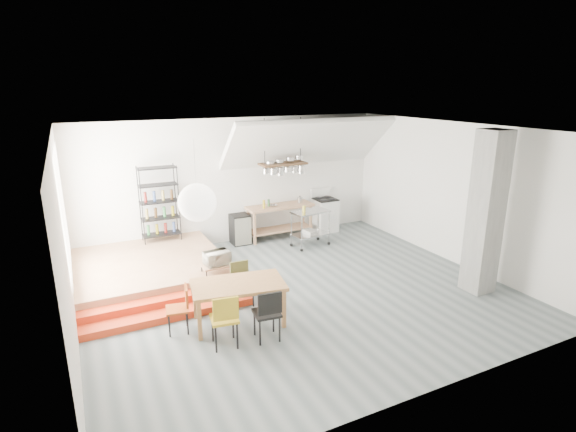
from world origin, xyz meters
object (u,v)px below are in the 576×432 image
stove (325,214)px  mini_fridge (240,229)px  dining_table (238,288)px  rolling_cart (310,223)px

stove → mini_fridge: bearing=179.0°
mini_fridge → dining_table: bearing=-110.7°
stove → dining_table: (-3.96, -3.79, 0.18)m
dining_table → rolling_cart: size_ratio=1.68×
rolling_cart → mini_fridge: bearing=140.2°
dining_table → mini_fridge: 4.10m
rolling_cart → dining_table: bearing=-144.1°
rolling_cart → mini_fridge: (-1.55, 0.96, -0.21)m
stove → mini_fridge: (-2.52, 0.04, -0.09)m
dining_table → rolling_cart: rolling_cart is taller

